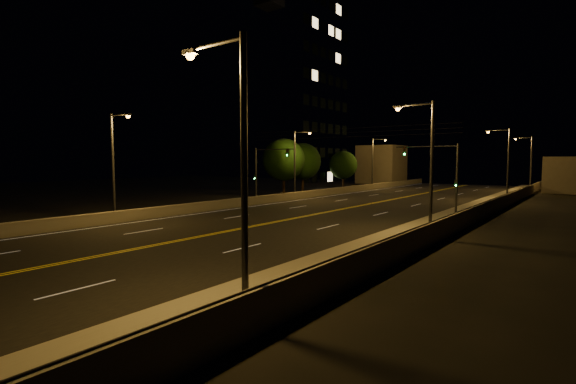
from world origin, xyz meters
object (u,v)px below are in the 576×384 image
Objects in this scene: streetlight_0 at (236,158)px; streetlight_1 at (427,159)px; tree_1 at (303,161)px; streetlight_6 at (374,160)px; streetlight_3 at (529,160)px; streetlight_2 at (506,159)px; traffic_signal_right at (444,172)px; tree_0 at (284,160)px; building_tower at (270,98)px; tree_2 at (343,165)px; streetlight_5 at (297,160)px; traffic_signal_left at (263,169)px; streetlight_4 at (115,159)px.

streetlight_1 is at bearing 90.00° from streetlight_0.
streetlight_1 is 1.14× the size of tree_1.
streetlight_6 reaches higher than tree_1.
streetlight_6 is (-21.40, -8.24, 0.00)m from streetlight_3.
streetlight_0 and streetlight_3 have the same top height.
tree_1 is (-26.60, -1.61, -0.26)m from streetlight_2.
tree_1 is (-25.10, 16.60, 0.74)m from traffic_signal_right.
building_tower is at bearing 134.32° from tree_0.
tree_0 is (-23.91, 10.41, 0.98)m from traffic_signal_right.
traffic_signal_right is 0.97× the size of tree_2.
streetlight_6 is (0.00, 22.21, 0.00)m from streetlight_5.
streetlight_2 is at bearing -9.63° from building_tower.
building_tower is (-39.60, 50.35, 11.10)m from streetlight_0.
traffic_signal_left is at bearing -78.94° from tree_2.
streetlight_1 is (0.00, 16.61, 0.00)m from streetlight_0.
traffic_signal_left is at bearing -63.83° from tree_0.
streetlight_1 is at bearing -23.46° from traffic_signal_left.
tree_1 is at bearing 120.40° from streetlight_5.
tree_0 reaches higher than tree_2.
streetlight_3 is 0.25× the size of building_tower.
streetlight_4 reaches higher than tree_0.
streetlight_2 is at bearing 90.00° from streetlight_1.
tree_1 is (-5.20, 8.87, -0.26)m from streetlight_5.
streetlight_6 is at bearing 15.38° from building_tower.
streetlight_1 is 1.00× the size of streetlight_6.
building_tower reaches higher than streetlight_5.
streetlight_2 is at bearing -28.73° from streetlight_6.
tree_2 is (-25.58, 52.42, -0.88)m from streetlight_0.
traffic_signal_right is at bearing 0.00° from traffic_signal_left.
tree_0 is at bearing 125.35° from streetlight_0.
tree_2 is (-24.08, 27.00, 0.11)m from traffic_signal_right.
streetlight_5 is (-21.40, 16.54, 0.00)m from streetlight_1.
building_tower reaches higher than streetlight_6.
streetlight_6 is at bearing 118.91° from streetlight_1.
streetlight_5 reaches higher than traffic_signal_right.
streetlight_1 is at bearing -40.44° from building_tower.
streetlight_3 reaches higher than tree_1.
streetlight_1 is at bearing -37.71° from streetlight_5.
tree_0 is 1.22× the size of tree_2.
streetlight_6 is 5.18m from tree_2.
traffic_signal_right is 36.18m from tree_2.
tree_1 reaches higher than traffic_signal_right.
streetlight_6 is 1.36× the size of traffic_signal_right.
streetlight_1 is 44.01m from tree_2.
streetlight_6 is at bearing 90.00° from streetlight_4.
streetlight_4 reaches higher than tree_2.
streetlight_5 is 7.87m from traffic_signal_left.
traffic_signal_right is (-1.50, 25.42, -1.00)m from streetlight_0.
streetlight_4 is at bearing -160.65° from streetlight_1.
tree_0 is (14.18, -14.52, -11.12)m from building_tower.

